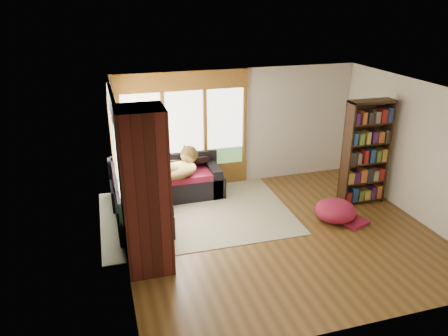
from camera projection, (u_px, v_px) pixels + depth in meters
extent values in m
plane|color=#4F3416|center=(280.00, 233.00, 7.95)|extent=(5.50, 5.50, 0.00)
plane|color=white|center=(288.00, 92.00, 6.99)|extent=(5.50, 5.50, 0.00)
cube|color=silver|center=(238.00, 127.00, 9.69)|extent=(5.50, 0.04, 2.60)
cube|color=silver|center=(368.00, 241.00, 5.24)|extent=(5.50, 0.04, 2.60)
cube|color=silver|center=(120.00, 186.00, 6.74)|extent=(0.04, 5.00, 2.60)
cube|color=silver|center=(418.00, 152.00, 8.20)|extent=(0.04, 5.00, 2.60)
cube|color=olive|center=(185.00, 130.00, 9.33)|extent=(2.82, 0.10, 1.90)
cube|color=white|center=(185.00, 130.00, 9.33)|extent=(2.54, 0.09, 1.62)
cube|color=olive|center=(116.00, 157.00, 7.80)|extent=(0.10, 2.62, 1.90)
cube|color=white|center=(116.00, 157.00, 7.80)|extent=(0.09, 2.36, 1.62)
cube|color=#65884F|center=(113.00, 123.00, 8.39)|extent=(0.03, 0.72, 0.90)
cube|color=#471914|center=(145.00, 192.00, 6.52)|extent=(0.70, 0.70, 2.60)
cube|color=black|center=(170.00, 189.00, 9.26)|extent=(2.20, 0.90, 0.42)
cube|color=black|center=(166.00, 166.00, 9.42)|extent=(2.20, 0.20, 0.38)
cube|color=black|center=(215.00, 180.00, 9.49)|extent=(0.20, 0.90, 0.60)
cube|color=#A01D3B|center=(166.00, 180.00, 9.03)|extent=(1.90, 0.66, 0.12)
cube|color=black|center=(143.00, 206.00, 8.51)|extent=(0.90, 2.20, 0.42)
cube|color=black|center=(123.00, 190.00, 8.27)|extent=(0.20, 2.20, 0.38)
cube|color=black|center=(149.00, 226.00, 7.59)|extent=(0.90, 0.20, 0.60)
cube|color=#A01D3B|center=(151.00, 200.00, 8.13)|extent=(0.66, 1.20, 0.12)
cube|color=#A01D3B|center=(144.00, 181.00, 8.97)|extent=(0.66, 0.66, 0.12)
cube|color=beige|center=(196.00, 213.00, 8.69)|extent=(3.71, 2.86, 0.01)
cube|color=#331D11|center=(385.00, 151.00, 8.90)|extent=(0.04, 0.31, 2.16)
cube|color=#331D11|center=(346.00, 155.00, 8.67)|extent=(0.04, 0.31, 2.16)
cube|color=#331D11|center=(362.00, 151.00, 8.91)|extent=(0.93, 0.02, 2.16)
cube|color=#331D11|center=(360.00, 199.00, 9.16)|extent=(0.85, 0.29, 0.03)
cube|color=#331D11|center=(362.00, 181.00, 9.01)|extent=(0.85, 0.29, 0.03)
cube|color=#331D11|center=(364.00, 162.00, 8.86)|extent=(0.85, 0.29, 0.03)
cube|color=#331D11|center=(367.00, 143.00, 8.70)|extent=(0.85, 0.29, 0.03)
cube|color=#331D11|center=(370.00, 123.00, 8.55)|extent=(0.85, 0.29, 0.03)
cube|color=#331D11|center=(372.00, 102.00, 8.40)|extent=(0.85, 0.29, 0.03)
cube|color=#726659|center=(366.00, 153.00, 8.76)|extent=(0.81, 0.23, 2.00)
ellipsoid|color=#A01D3B|center=(335.00, 210.00, 8.33)|extent=(0.82, 0.82, 0.42)
ellipsoid|color=brown|center=(178.00, 169.00, 8.85)|extent=(1.06, 0.96, 0.30)
sphere|color=brown|center=(189.00, 158.00, 9.02)|extent=(0.50, 0.50, 0.36)
cone|color=brown|center=(187.00, 152.00, 8.93)|extent=(0.18, 0.18, 0.16)
ellipsoid|color=#403119|center=(149.00, 191.00, 7.92)|extent=(0.69, 0.89, 0.27)
sphere|color=#403119|center=(143.00, 179.00, 8.10)|extent=(0.39, 0.39, 0.32)
cone|color=#403119|center=(144.00, 174.00, 8.01)|extent=(0.14, 0.14, 0.14)
cube|color=black|center=(199.00, 158.00, 9.43)|extent=(0.45, 0.12, 0.45)
cube|color=black|center=(172.00, 161.00, 9.27)|extent=(0.45, 0.12, 0.45)
cube|color=black|center=(129.00, 174.00, 8.61)|extent=(0.45, 0.12, 0.45)
cube|color=black|center=(135.00, 197.00, 7.63)|extent=(0.45, 0.12, 0.45)
cube|color=#A01D3B|center=(143.00, 164.00, 9.11)|extent=(0.42, 0.12, 0.42)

